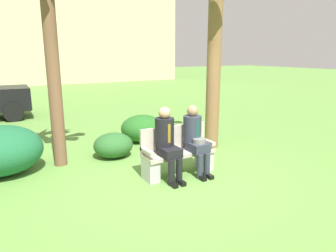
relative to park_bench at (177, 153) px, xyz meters
The scene contains 9 objects.
ground_plane 0.45m from the park_bench, 135.24° to the right, with size 80.00×80.00×0.00m, color #5D8D3D.
park_bench is the anchor object (origin of this frame).
seated_man_left 0.45m from the park_bench, 157.63° to the right, with size 0.34×0.72×1.30m.
seated_man_right 0.46m from the park_bench, 22.17° to the right, with size 0.34×0.72×1.29m.
palm_tree_tall 3.34m from the park_bench, 33.53° to the left, with size 1.55×1.60×4.52m.
shrub_near_bench 2.37m from the park_bench, 81.15° to the left, with size 1.09×1.00×0.68m, color #245F20.
shrub_mid_lawn 1.67m from the park_bench, 115.54° to the left, with size 0.86×0.79×0.54m, color #295B28.
shrub_far_lawn 3.27m from the park_bench, 150.77° to the left, with size 1.47×1.35×0.92m, color #1D6037.
building_backdrop 22.65m from the park_bench, 81.63° to the left, with size 16.66×6.47×10.92m.
Camera 1 is at (-2.72, -4.55, 2.22)m, focal length 33.03 mm.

